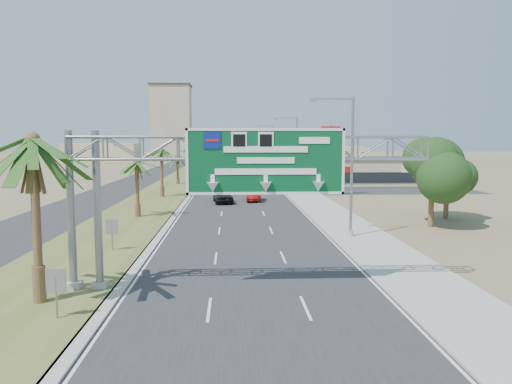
{
  "coord_description": "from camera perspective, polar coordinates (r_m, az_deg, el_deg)",
  "views": [
    {
      "loc": [
        -1.06,
        -12.99,
        6.94
      ],
      "look_at": [
        0.26,
        13.5,
        4.2
      ],
      "focal_mm": 35.0,
      "sensor_mm": 36.0,
      "label": 1
    }
  ],
  "objects": [
    {
      "name": "road",
      "position": [
        123.19,
        -2.36,
        2.67
      ],
      "size": [
        12.0,
        300.0,
        0.02
      ],
      "primitive_type": "cube",
      "color": "#28282B",
      "rests_on": "ground"
    },
    {
      "name": "sidewalk_right",
      "position": [
        123.55,
        1.59,
        2.7
      ],
      "size": [
        4.0,
        300.0,
        0.1
      ],
      "primitive_type": "cube",
      "color": "#9E9B93",
      "rests_on": "ground"
    },
    {
      "name": "median_grass",
      "position": [
        123.51,
        -7.01,
        2.66
      ],
      "size": [
        7.0,
        300.0,
        0.12
      ],
      "primitive_type": "cube",
      "color": "#535B28",
      "rests_on": "ground"
    },
    {
      "name": "opposing_road",
      "position": [
        124.21,
        -10.23,
        2.61
      ],
      "size": [
        8.0,
        300.0,
        0.02
      ],
      "primitive_type": "cube",
      "color": "#28282B",
      "rests_on": "ground"
    },
    {
      "name": "sign_gantry",
      "position": [
        22.93,
        -2.86,
        3.68
      ],
      "size": [
        16.75,
        1.24,
        7.5
      ],
      "color": "gray",
      "rests_on": "ground"
    },
    {
      "name": "palm_near",
      "position": [
        22.51,
        -24.16,
        5.36
      ],
      "size": [
        5.7,
        5.7,
        8.35
      ],
      "color": "brown",
      "rests_on": "ground"
    },
    {
      "name": "palm_row_b",
      "position": [
        45.82,
        -13.49,
        3.18
      ],
      "size": [
        3.99,
        3.99,
        5.95
      ],
      "color": "brown",
      "rests_on": "ground"
    },
    {
      "name": "palm_row_c",
      "position": [
        61.58,
        -10.77,
        4.61
      ],
      "size": [
        3.99,
        3.99,
        6.75
      ],
      "color": "brown",
      "rests_on": "ground"
    },
    {
      "name": "palm_row_d",
      "position": [
        79.48,
        -8.97,
        4.01
      ],
      "size": [
        3.99,
        3.99,
        5.45
      ],
      "color": "brown",
      "rests_on": "ground"
    },
    {
      "name": "palm_row_e",
      "position": [
        98.37,
        -7.8,
        4.77
      ],
      "size": [
        3.99,
        3.99,
        6.15
      ],
      "color": "brown",
      "rests_on": "ground"
    },
    {
      "name": "palm_row_f",
      "position": [
        123.3,
        -6.8,
        4.82
      ],
      "size": [
        3.99,
        3.99,
        5.75
      ],
      "color": "brown",
      "rests_on": "ground"
    },
    {
      "name": "streetlight_near",
      "position": [
        36.04,
        10.57,
        2.23
      ],
      "size": [
        3.27,
        0.44,
        10.0
      ],
      "color": "gray",
      "rests_on": "ground"
    },
    {
      "name": "streetlight_mid",
      "position": [
        65.56,
        4.48,
        3.92
      ],
      "size": [
        3.27,
        0.44,
        10.0
      ],
      "color": "gray",
      "rests_on": "ground"
    },
    {
      "name": "streetlight_far",
      "position": [
        101.36,
        1.88,
        4.63
      ],
      "size": [
        3.27,
        0.44,
        10.0
      ],
      "color": "gray",
      "rests_on": "ground"
    },
    {
      "name": "signal_mast",
      "position": [
        85.22,
        1.34,
        4.49
      ],
      "size": [
        10.28,
        0.71,
        8.0
      ],
      "color": "gray",
      "rests_on": "ground"
    },
    {
      "name": "store_building",
      "position": [
        82.44,
        13.41,
        2.3
      ],
      "size": [
        18.0,
        10.0,
        4.0
      ],
      "primitive_type": "cube",
      "color": "tan",
      "rests_on": "ground"
    },
    {
      "name": "oak_near",
      "position": [
        42.24,
        19.52,
        2.29
      ],
      "size": [
        4.5,
        4.5,
        6.8
      ],
      "color": "brown",
      "rests_on": "ground"
    },
    {
      "name": "oak_far",
      "position": [
        47.13,
        21.02,
        1.71
      ],
      "size": [
        3.5,
        3.5,
        5.6
      ],
      "color": "brown",
      "rests_on": "ground"
    },
    {
      "name": "median_signback_a",
      "position": [
        20.88,
        -21.9,
        -9.77
      ],
      "size": [
        0.75,
        0.08,
        2.08
      ],
      "color": "gray",
      "rests_on": "ground"
    },
    {
      "name": "median_signback_b",
      "position": [
        32.34,
        -16.15,
        -4.11
      ],
      "size": [
        0.75,
        0.08,
        2.08
      ],
      "color": "gray",
      "rests_on": "ground"
    },
    {
      "name": "tower_distant",
      "position": [
        265.01,
        -9.66,
        8.1
      ],
      "size": [
        20.0,
        16.0,
        35.0
      ],
      "primitive_type": "cube",
      "color": "tan",
      "rests_on": "ground"
    },
    {
      "name": "building_distant_left",
      "position": [
        178.53,
        -17.15,
        4.37
      ],
      "size": [
        24.0,
        14.0,
        6.0
      ],
      "primitive_type": "cube",
      "color": "tan",
      "rests_on": "ground"
    },
    {
      "name": "building_distant_right",
      "position": [
        156.17,
        8.64,
        4.2
      ],
      "size": [
        20.0,
        12.0,
        5.0
      ],
      "primitive_type": "cube",
      "color": "tan",
      "rests_on": "ground"
    },
    {
      "name": "car_left_lane",
      "position": [
        55.77,
        -3.8,
        -0.39
      ],
      "size": [
        2.53,
        5.16,
        1.69
      ],
      "primitive_type": "imported",
      "rotation": [
        0.0,
        0.0,
        0.11
      ],
      "color": "black",
      "rests_on": "ground"
    },
    {
      "name": "car_mid_lane",
      "position": [
        57.39,
        -0.28,
        -0.29
      ],
      "size": [
        1.75,
        4.6,
        1.5
      ],
      "primitive_type": "imported",
      "rotation": [
        0.0,
        0.0,
        -0.04
      ],
      "color": "maroon",
      "rests_on": "ground"
    },
    {
      "name": "car_right_lane",
      "position": [
        79.1,
        1.27,
        1.4
      ],
      "size": [
        2.82,
        5.47,
        1.47
      ],
      "primitive_type": "imported",
      "rotation": [
        0.0,
        0.0,
        -0.07
      ],
      "color": "gray",
      "rests_on": "ground"
    },
    {
      "name": "car_far",
      "position": [
        87.86,
        -3.73,
        1.83
      ],
      "size": [
        2.27,
        5.12,
        1.46
      ],
      "primitive_type": "imported",
      "rotation": [
        0.0,
        0.0,
        0.04
      ],
      "color": "black",
      "rests_on": "ground"
    },
    {
      "name": "pole_sign_red_near",
      "position": [
        62.95,
        8.51,
        5.89
      ],
      "size": [
        2.4,
        0.39,
        8.91
      ],
      "color": "gray",
      "rests_on": "ground"
    },
    {
      "name": "pole_sign_blue",
      "position": [
        80.86,
        5.79,
        4.42
      ],
      "size": [
        2.01,
        0.76,
        6.81
      ],
      "color": "gray",
      "rests_on": "ground"
    },
    {
      "name": "pole_sign_red_far",
      "position": [
        93.62,
        3.33,
        5.03
      ],
      "size": [
        2.22,
        0.71,
        7.09
      ],
      "color": "gray",
      "rests_on": "ground"
    }
  ]
}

